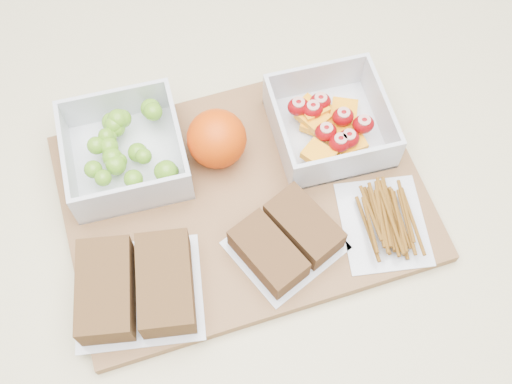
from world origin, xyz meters
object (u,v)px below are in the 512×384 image
pretzel_bag (385,220)px  fruit_container (330,124)px  grape_container (126,150)px  cutting_board (244,197)px  sandwich_bag_center (286,240)px  sandwich_bag_left (136,287)px  orange (217,139)px

pretzel_bag → fruit_container: bearing=100.8°
grape_container → cutting_board: bearing=-32.9°
sandwich_bag_center → cutting_board: bearing=112.1°
sandwich_bag_left → sandwich_bag_center: bearing=4.5°
grape_container → sandwich_bag_center: size_ratio=0.94×
cutting_board → sandwich_bag_left: (-0.14, -0.09, 0.03)m
pretzel_bag → sandwich_bag_center: bearing=178.7°
grape_container → fruit_container: bearing=-5.6°
orange → pretzel_bag: 0.22m
sandwich_bag_left → sandwich_bag_center: sandwich_bag_left is taller
orange → sandwich_bag_left: orange is taller
sandwich_bag_left → pretzel_bag: bearing=2.1°
grape_container → fruit_container: grape_container is taller
sandwich_bag_center → pretzel_bag: size_ratio=1.15×
sandwich_bag_center → sandwich_bag_left: bearing=-175.5°
sandwich_bag_left → pretzel_bag: (0.29, 0.01, -0.01)m
fruit_container → pretzel_bag: (0.03, -0.13, -0.01)m
grape_container → pretzel_bag: size_ratio=1.08×
orange → fruit_container: bearing=-2.6°
orange → sandwich_bag_left: size_ratio=0.46×
cutting_board → fruit_container: (0.12, 0.06, 0.03)m
fruit_container → sandwich_bag_left: bearing=-151.3°
orange → pretzel_bag: size_ratio=0.56×
cutting_board → fruit_container: bearing=21.2°
sandwich_bag_left → sandwich_bag_center: 0.17m
sandwich_bag_center → pretzel_bag: 0.12m
cutting_board → pretzel_bag: bearing=-31.1°
orange → cutting_board: bearing=-74.9°
grape_container → fruit_container: size_ratio=1.03×
orange → sandwich_bag_center: bearing=-71.0°
cutting_board → pretzel_bag: (0.15, -0.08, 0.02)m
cutting_board → sandwich_bag_center: 0.09m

